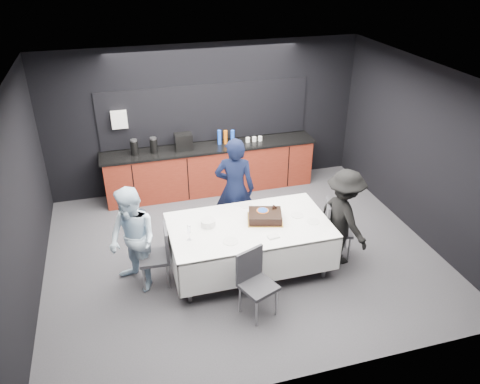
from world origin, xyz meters
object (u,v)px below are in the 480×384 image
object	(u,v)px
chair_near	(255,278)
cake_assembly	(265,216)
person_center	(235,189)
champagne_flute	(189,230)
chair_left	(159,252)
person_left	(133,240)
party_table	(249,232)
chair_right	(333,225)
person_right	(343,218)
plate_stack	(208,223)

from	to	relation	value
chair_near	cake_assembly	bearing A→B (deg)	64.43
cake_assembly	person_center	world-z (taller)	person_center
person_center	champagne_flute	bearing A→B (deg)	67.78
chair_left	person_left	world-z (taller)	person_left
party_table	champagne_flute	distance (m)	0.97
chair_right	cake_assembly	bearing A→B (deg)	176.77
chair_right	person_right	bearing A→B (deg)	-72.41
party_table	chair_right	size ratio (longest dim) A/B	2.51
party_table	person_left	world-z (taller)	person_left
chair_left	person_center	xyz separation A→B (m)	(1.35, 0.90, 0.34)
champagne_flute	chair_left	world-z (taller)	champagne_flute
person_left	cake_assembly	bearing A→B (deg)	58.00
person_right	chair_near	bearing A→B (deg)	102.82
plate_stack	champagne_flute	world-z (taller)	champagne_flute
chair_right	chair_near	size ratio (longest dim) A/B	1.00
person_left	person_right	bearing A→B (deg)	53.51
plate_stack	person_right	size ratio (longest dim) A/B	0.14
chair_left	party_table	bearing A→B (deg)	-0.89
chair_left	cake_assembly	bearing A→B (deg)	1.24
champagne_flute	chair_near	distance (m)	1.10
person_left	plate_stack	bearing A→B (deg)	61.96
plate_stack	person_left	distance (m)	1.08
person_center	plate_stack	bearing A→B (deg)	71.32
chair_right	chair_near	distance (m)	1.79
champagne_flute	chair_near	world-z (taller)	champagne_flute
chair_near	person_right	size ratio (longest dim) A/B	0.60
plate_stack	person_right	xyz separation A→B (m)	(1.99, -0.30, -0.06)
plate_stack	person_left	bearing A→B (deg)	-175.71
cake_assembly	champagne_flute	world-z (taller)	champagne_flute
plate_stack	person_left	size ratio (longest dim) A/B	0.14
party_table	champagne_flute	xyz separation A→B (m)	(-0.91, -0.15, 0.30)
champagne_flute	person_center	size ratio (longest dim) A/B	0.13
person_left	person_right	world-z (taller)	person_left
party_table	person_center	distance (m)	0.95
person_right	plate_stack	bearing A→B (deg)	70.01
champagne_flute	person_right	xyz separation A→B (m)	(2.31, -0.03, -0.17)
chair_right	chair_near	xyz separation A→B (m)	(-1.55, -0.89, 0.00)
person_center	chair_left	bearing A→B (deg)	52.72
person_right	party_table	bearing A→B (deg)	71.41
party_table	plate_stack	bearing A→B (deg)	168.02
party_table	chair_near	distance (m)	0.93
cake_assembly	person_right	world-z (taller)	person_right
person_center	person_left	distance (m)	1.90
plate_stack	chair_left	size ratio (longest dim) A/B	0.23
party_table	person_left	bearing A→B (deg)	178.50
chair_right	person_left	bearing A→B (deg)	179.04
cake_assembly	person_left	distance (m)	1.91
cake_assembly	plate_stack	distance (m)	0.84
cake_assembly	person_right	bearing A→B (deg)	-11.49
cake_assembly	plate_stack	world-z (taller)	cake_assembly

